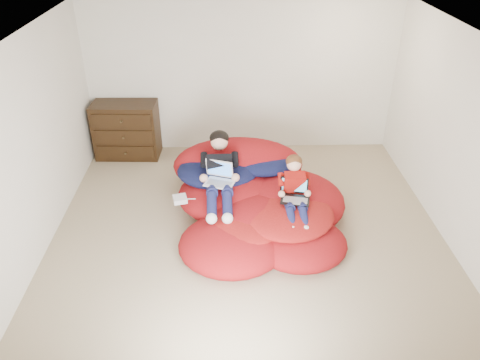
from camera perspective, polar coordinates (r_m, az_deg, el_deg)
The scene contains 9 objects.
room_shell at distance 5.97m, azimuth 0.95°, elevation -4.83°, with size 5.10×5.10×2.77m.
dresser at distance 7.95m, azimuth -13.65°, elevation 5.93°, with size 1.05×0.60×0.92m.
beanbag_pile at distance 6.27m, azimuth 1.94°, elevation -2.51°, with size 2.37×2.50×0.89m.
cream_pillow at distance 6.74m, azimuth -3.37°, elevation 3.62°, with size 0.40×0.25×0.25m, color beige.
older_boy at distance 6.13m, azimuth -2.51°, elevation 1.28°, with size 0.35×1.27×0.73m.
younger_boy at distance 5.88m, azimuth 6.70°, elevation -1.03°, with size 0.28×0.88×0.67m.
laptop_white at distance 6.04m, azimuth -2.51°, elevation 0.42°, with size 0.43×0.41×0.27m.
laptop_black at distance 5.89m, azimuth 6.69°, elevation -1.62°, with size 0.40×0.37×0.26m.
power_adapter at distance 6.04m, azimuth -7.33°, elevation -2.32°, with size 0.17×0.17×0.06m, color silver.
Camera 1 is at (-0.24, -4.84, 3.71)m, focal length 35.00 mm.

